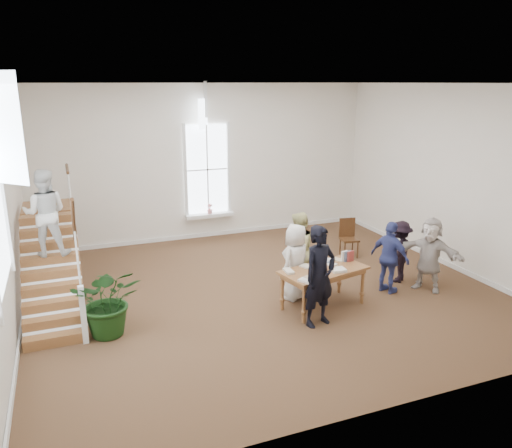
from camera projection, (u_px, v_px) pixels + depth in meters
name	position (u px, v px, depth m)	size (l,w,h in m)	color
ground	(264.00, 291.00, 11.18)	(10.00, 10.00, 0.00)	#4C361E
room_shell	(209.00, 224.00, 15.01)	(10.49, 10.00, 10.00)	white
staircase	(48.00, 234.00, 9.89)	(1.10, 4.10, 2.92)	brown
library_table	(323.00, 273.00, 10.22)	(1.94, 1.27, 0.90)	brown
police_officer	(320.00, 276.00, 9.42)	(0.72, 0.47, 1.98)	black
elderly_woman	(296.00, 262.00, 10.62)	(0.81, 0.53, 1.66)	silver
person_yellow	(298.00, 251.00, 11.16)	(0.86, 0.67, 1.76)	#C8C27D
woman_cluster_a	(390.00, 258.00, 10.94)	(0.95, 0.40, 1.63)	navy
woman_cluster_b	(399.00, 252.00, 11.58)	(0.94, 0.54, 1.46)	black
woman_cluster_c	(429.00, 254.00, 11.07)	(1.56, 0.50, 1.68)	beige
floor_plant	(109.00, 300.00, 9.11)	(1.23, 1.06, 1.36)	#133310
side_chair	(348.00, 235.00, 13.36)	(0.51, 0.51, 1.02)	#381C0F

